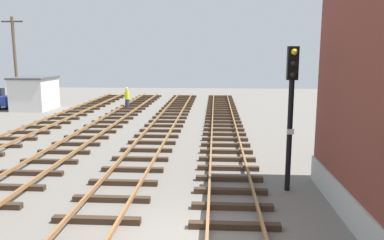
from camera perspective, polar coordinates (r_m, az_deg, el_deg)
ground_plane at (r=10.22m, az=-0.94°, el=-17.43°), size 85.63×85.63×0.00m
track_near_building at (r=10.16m, az=6.56°, el=-16.90°), size 2.50×65.87×0.32m
track_centre at (r=10.66m, az=-15.43°, el=-15.83°), size 2.50×65.87×0.32m
signal_mast at (r=13.15m, az=14.62°, el=2.71°), size 0.36×0.40×4.93m
control_hut at (r=34.88m, az=-22.50°, el=3.76°), size 3.00×3.80×2.76m
utility_pole_far at (r=35.39m, az=-24.95°, el=7.95°), size 1.80×0.24×7.67m
track_worker_foreground at (r=32.85m, az=-9.70°, el=3.23°), size 0.40×0.40×1.87m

